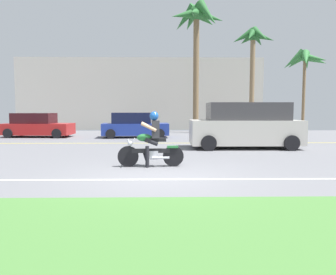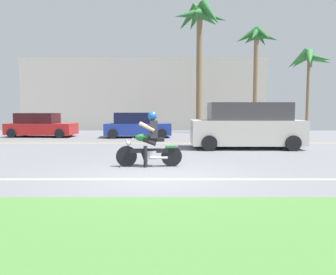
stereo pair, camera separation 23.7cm
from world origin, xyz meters
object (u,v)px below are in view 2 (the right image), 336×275
(suv_nearby, at_px, (247,126))
(palm_tree_0, at_px, (309,62))
(palm_tree_2, at_px, (200,24))
(palm_tree_1, at_px, (257,44))
(motorcyclist, at_px, (150,143))
(parked_car_0, at_px, (41,126))
(parked_car_1, at_px, (137,126))

(suv_nearby, bearing_deg, palm_tree_0, 54.70)
(palm_tree_2, bearing_deg, suv_nearby, -82.96)
(palm_tree_1, bearing_deg, palm_tree_2, 178.94)
(motorcyclist, height_order, suv_nearby, suv_nearby)
(parked_car_0, height_order, palm_tree_0, palm_tree_0)
(palm_tree_0, bearing_deg, suv_nearby, -125.30)
(palm_tree_2, bearing_deg, parked_car_1, -135.07)
(palm_tree_0, height_order, palm_tree_2, palm_tree_2)
(parked_car_0, bearing_deg, palm_tree_0, 9.79)
(palm_tree_2, bearing_deg, parked_car_0, -159.86)
(suv_nearby, bearing_deg, palm_tree_1, 73.38)
(parked_car_0, height_order, palm_tree_2, palm_tree_2)
(motorcyclist, relative_size, palm_tree_0, 0.33)
(motorcyclist, xyz_separation_m, suv_nearby, (3.97, 4.64, 0.27))
(motorcyclist, distance_m, parked_car_1, 10.26)
(motorcyclist, xyz_separation_m, palm_tree_1, (6.83, 14.20, 5.56))
(parked_car_0, bearing_deg, motorcyclist, -55.52)
(parked_car_0, relative_size, palm_tree_0, 0.71)
(parked_car_1, height_order, palm_tree_0, palm_tree_0)
(motorcyclist, height_order, palm_tree_0, palm_tree_0)
(parked_car_1, bearing_deg, suv_nearby, -46.20)
(motorcyclist, bearing_deg, parked_car_0, 124.48)
(parked_car_1, height_order, palm_tree_1, palm_tree_1)
(motorcyclist, distance_m, parked_car_0, 12.85)
(parked_car_0, relative_size, palm_tree_1, 0.56)
(parked_car_0, distance_m, palm_tree_0, 18.38)
(parked_car_0, xyz_separation_m, parked_car_1, (5.94, -0.42, 0.01))
(palm_tree_1, bearing_deg, parked_car_1, -153.71)
(palm_tree_2, bearing_deg, motorcyclist, -101.03)
(suv_nearby, xyz_separation_m, palm_tree_1, (2.85, 9.56, 5.29))
(parked_car_0, xyz_separation_m, palm_tree_2, (10.06, 3.69, 7.02))
(parked_car_0, bearing_deg, palm_tree_2, 20.14)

